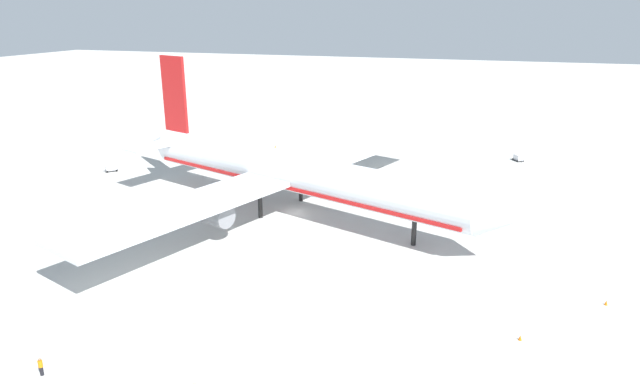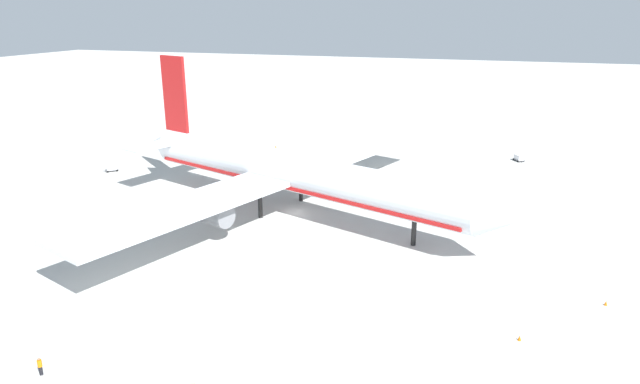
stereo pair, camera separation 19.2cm
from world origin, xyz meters
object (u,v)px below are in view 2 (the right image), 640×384
Objects in this scene: baggage_cart_0 at (519,158)px; traffic_cone_1 at (520,338)px; airliner at (289,172)px; traffic_cone_0 at (606,303)px; ground_worker_1 at (40,366)px; traffic_cone_2 at (276,146)px; baggage_cart_1 at (112,167)px.

traffic_cone_1 is (-0.76, -72.11, -0.46)m from baggage_cart_0.
baggage_cart_0 is (35.76, 44.45, -5.77)m from airliner.
ground_worker_1 is at bearing -149.66° from traffic_cone_0.
ground_worker_1 is at bearing -81.44° from traffic_cone_2.
baggage_cart_1 is at bearing -129.19° from traffic_cone_2.
baggage_cart_0 is at bearing 5.05° from traffic_cone_2.
baggage_cart_1 is at bearing 162.12° from traffic_cone_0.
traffic_cone_1 is 86.16m from traffic_cone_2.
ground_worker_1 is 45.05m from traffic_cone_1.
airliner is at bearing 158.43° from traffic_cone_0.
baggage_cart_0 reaches higher than traffic_cone_0.
airliner reaches higher than traffic_cone_1.
traffic_cone_0 is (8.41, -61.91, -0.46)m from baggage_cart_0.
airliner reaches higher than traffic_cone_2.
ground_worker_1 is 3.17× the size of traffic_cone_0.
baggage_cart_1 is at bearing 166.11° from airliner.
traffic_cone_1 is at bearing 25.03° from ground_worker_1.
traffic_cone_2 is (-62.99, 57.09, 0.00)m from traffic_cone_0.
traffic_cone_0 is (49.98, 29.26, -0.61)m from ground_worker_1.
baggage_cart_0 is 85.34m from baggage_cart_1.
baggage_cart_1 is (-78.31, -33.93, 0.10)m from baggage_cart_0.
baggage_cart_0 is 62.48m from traffic_cone_0.
baggage_cart_1 reaches higher than traffic_cone_1.
airliner is 44.20m from baggage_cart_1.
baggage_cart_1 is 91.12m from traffic_cone_0.
airliner is at bearing 141.68° from traffic_cone_1.
traffic_cone_0 is (86.72, -27.98, -0.56)m from baggage_cart_1.
airliner is 134.67× the size of traffic_cone_2.
ground_worker_1 reaches higher than traffic_cone_1.
baggage_cart_1 is 4.88× the size of traffic_cone_2.
traffic_cone_0 and traffic_cone_2 have the same top height.
baggage_cart_0 is 54.79m from traffic_cone_2.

